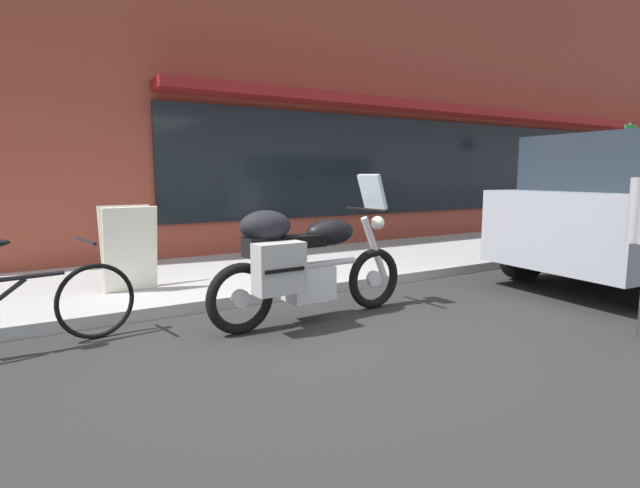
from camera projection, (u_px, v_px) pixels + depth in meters
ground_plane at (302, 330)px, 4.47m from camera, size 80.00×80.00×0.00m
storefront_building at (523, 89)px, 11.47m from camera, size 24.15×0.90×6.84m
sidewalk_curb at (600, 234)px, 11.10m from camera, size 30.00×2.74×0.12m
touring_motorcycle at (303, 260)px, 4.60m from camera, size 2.15×0.73×1.39m
parked_bicycle at (26, 308)px, 3.85m from camera, size 1.65×0.49×0.92m
sandwich_board_sign at (129, 248)px, 5.42m from camera, size 0.55×0.41×0.93m
parking_sign_pole at (627, 170)px, 9.92m from camera, size 0.44×0.07×2.28m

